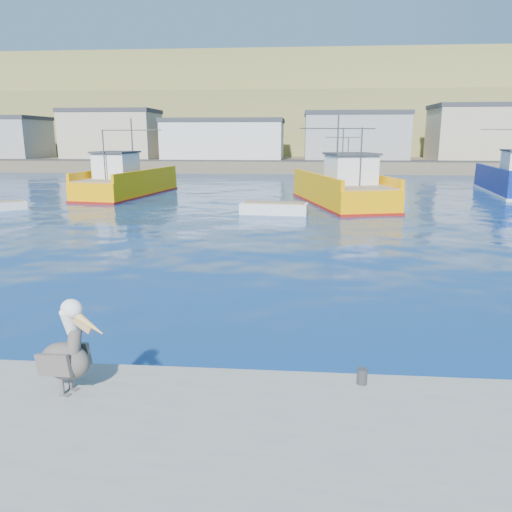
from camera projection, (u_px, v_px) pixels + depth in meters
The scene contains 8 objects.
ground at pixel (229, 334), 13.03m from camera, with size 260.00×260.00×0.00m, color #072553.
dock_bollards at pixel (235, 371), 9.53m from camera, with size 36.20×0.20×0.30m.
far_shore at pixel (293, 119), 116.72m from camera, with size 200.00×81.00×24.00m.
trawler_yellow_a at pixel (126, 183), 43.20m from camera, with size 5.96×12.79×6.64m.
trawler_yellow_b at pixel (342, 190), 37.61m from camera, with size 7.43×13.40×6.69m.
boat_orange at pixel (344, 175), 54.03m from camera, with size 3.79×7.49×5.94m.
skiff_mid at pixel (274, 209), 33.13m from camera, with size 4.55×1.98×0.96m.
pelican at pixel (67, 353), 8.85m from camera, with size 1.45×0.83×1.80m.
Camera 1 is at (1.76, -12.09, 5.02)m, focal length 35.00 mm.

